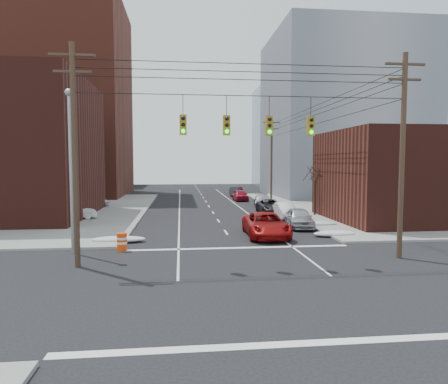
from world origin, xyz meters
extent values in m
plane|color=black|center=(0.00, 0.00, 0.00)|extent=(160.00, 160.00, 0.00)
cube|color=gray|center=(27.00, 27.00, 0.07)|extent=(40.00, 40.00, 0.15)
cube|color=maroon|center=(-24.00, 48.00, 15.00)|extent=(24.00, 20.00, 30.00)
cube|color=#471B15|center=(-26.00, 74.00, 6.00)|extent=(22.00, 18.00, 12.00)
cube|color=gray|center=(22.00, 44.00, 12.50)|extent=(22.00, 20.00, 25.00)
cube|color=gray|center=(24.00, 70.00, 11.00)|extent=(20.00, 18.00, 22.00)
cube|color=#471B15|center=(18.00, 16.00, 4.00)|extent=(16.00, 12.00, 8.00)
cylinder|color=#473323|center=(-8.50, 3.00, 5.50)|extent=(0.28, 0.28, 11.00)
cube|color=#473323|center=(-8.50, 3.00, 10.40)|extent=(2.20, 0.12, 0.12)
cube|color=#473323|center=(-8.50, 3.00, 9.60)|extent=(1.80, 0.12, 0.12)
cylinder|color=#473323|center=(8.50, 3.00, 5.50)|extent=(0.28, 0.28, 11.00)
cube|color=#473323|center=(8.50, 3.00, 10.40)|extent=(2.20, 0.12, 0.12)
cube|color=#473323|center=(8.50, 3.00, 9.60)|extent=(1.80, 0.12, 0.12)
cylinder|color=#473323|center=(8.50, 34.00, 5.50)|extent=(0.28, 0.28, 11.00)
cube|color=#473323|center=(8.50, 34.00, 10.40)|extent=(2.20, 0.12, 0.12)
cube|color=#473323|center=(8.50, 34.00, 9.60)|extent=(1.80, 0.12, 0.12)
cylinder|color=black|center=(0.00, 3.00, 8.60)|extent=(17.00, 0.04, 0.04)
cylinder|color=black|center=(-3.20, 3.00, 8.10)|extent=(0.03, 0.03, 1.00)
cube|color=olive|center=(-3.20, 3.00, 7.10)|extent=(0.35, 0.30, 1.00)
sphere|color=black|center=(-3.20, 2.83, 7.42)|extent=(0.20, 0.20, 0.20)
sphere|color=black|center=(-3.20, 2.83, 7.10)|extent=(0.20, 0.20, 0.20)
sphere|color=#0CE526|center=(-3.20, 2.83, 6.78)|extent=(0.20, 0.20, 0.20)
cylinder|color=black|center=(-1.00, 3.00, 8.10)|extent=(0.03, 0.03, 1.00)
cube|color=olive|center=(-1.00, 3.00, 7.10)|extent=(0.35, 0.30, 1.00)
sphere|color=black|center=(-1.00, 2.83, 7.42)|extent=(0.20, 0.20, 0.20)
sphere|color=black|center=(-1.00, 2.83, 7.10)|extent=(0.20, 0.20, 0.20)
sphere|color=#0CE526|center=(-1.00, 2.83, 6.78)|extent=(0.20, 0.20, 0.20)
cylinder|color=black|center=(1.20, 3.00, 8.10)|extent=(0.03, 0.03, 1.00)
cube|color=olive|center=(1.20, 3.00, 7.10)|extent=(0.35, 0.30, 1.00)
sphere|color=black|center=(1.20, 2.83, 7.42)|extent=(0.20, 0.20, 0.20)
sphere|color=black|center=(1.20, 2.83, 7.10)|extent=(0.20, 0.20, 0.20)
sphere|color=#0CE526|center=(1.20, 2.83, 6.78)|extent=(0.20, 0.20, 0.20)
cylinder|color=black|center=(3.40, 3.00, 8.10)|extent=(0.03, 0.03, 1.00)
cube|color=olive|center=(3.40, 3.00, 7.10)|extent=(0.35, 0.30, 1.00)
sphere|color=black|center=(3.40, 2.83, 7.42)|extent=(0.20, 0.20, 0.20)
sphere|color=black|center=(3.40, 2.83, 7.10)|extent=(0.20, 0.20, 0.20)
sphere|color=#0CE526|center=(3.40, 2.83, 6.78)|extent=(0.20, 0.20, 0.20)
cylinder|color=gray|center=(-9.50, 6.00, 4.50)|extent=(0.18, 0.18, 9.00)
sphere|color=gray|center=(-9.50, 6.00, 9.10)|extent=(0.44, 0.44, 0.44)
cylinder|color=black|center=(9.60, 20.00, 1.75)|extent=(0.20, 0.20, 3.50)
cylinder|color=black|center=(9.98, 20.12, 4.07)|extent=(0.27, 0.82, 1.19)
cylinder|color=black|center=(9.82, 20.57, 4.16)|extent=(1.17, 0.54, 1.38)
cylinder|color=black|center=(9.17, 20.74, 4.19)|extent=(1.44, 1.00, 1.48)
cylinder|color=black|center=(9.20, 20.06, 4.07)|extent=(0.17, 0.84, 1.19)
cylinder|color=black|center=(9.15, 19.58, 4.16)|extent=(0.82, 0.99, 1.40)
cylinder|color=black|center=(9.66, 19.15, 4.19)|extent=(1.74, 0.21, 1.43)
cylinder|color=black|center=(9.93, 19.77, 4.07)|extent=(0.48, 0.73, 1.20)
ellipsoid|color=silver|center=(-7.40, 9.00, 0.21)|extent=(3.50, 1.08, 0.42)
ellipsoid|color=silver|center=(7.40, 9.50, 0.21)|extent=(3.00, 1.08, 0.42)
ellipsoid|color=silver|center=(7.40, 14.00, 0.21)|extent=(4.00, 1.08, 0.42)
imported|color=#9A0E0E|center=(2.61, 10.06, 0.84)|extent=(2.96, 6.11, 1.68)
imported|color=#B0AFB4|center=(6.09, 13.59, 0.79)|extent=(2.32, 4.81, 1.58)
imported|color=white|center=(6.40, 19.03, 0.72)|extent=(1.56, 4.36, 1.43)
imported|color=black|center=(5.89, 22.93, 0.70)|extent=(2.36, 5.08, 1.41)
imported|color=#BABABF|center=(6.40, 29.43, 0.71)|extent=(2.61, 5.13, 1.43)
imported|color=maroon|center=(4.80, 36.67, 0.76)|extent=(1.88, 4.48, 1.51)
imported|color=black|center=(5.11, 42.43, 0.78)|extent=(1.78, 4.77, 1.56)
imported|color=silver|center=(-12.85, 19.50, 0.79)|extent=(4.08, 2.28, 1.27)
imported|color=silver|center=(-13.97, 29.86, 0.83)|extent=(5.32, 3.46, 1.36)
imported|color=black|center=(-16.51, 19.34, 0.92)|extent=(5.75, 3.86, 1.55)
imported|color=#A2A2A7|center=(-19.75, 24.55, 0.76)|extent=(3.79, 2.02, 1.23)
cylinder|color=#E23F0B|center=(-6.83, 6.50, 0.53)|extent=(0.78, 0.78, 1.06)
cylinder|color=white|center=(-6.83, 6.50, 0.74)|extent=(0.79, 0.79, 0.13)
cylinder|color=white|center=(-6.83, 6.50, 0.48)|extent=(0.79, 0.79, 0.13)
camera|label=1|loc=(-3.35, -17.31, 5.20)|focal=32.00mm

